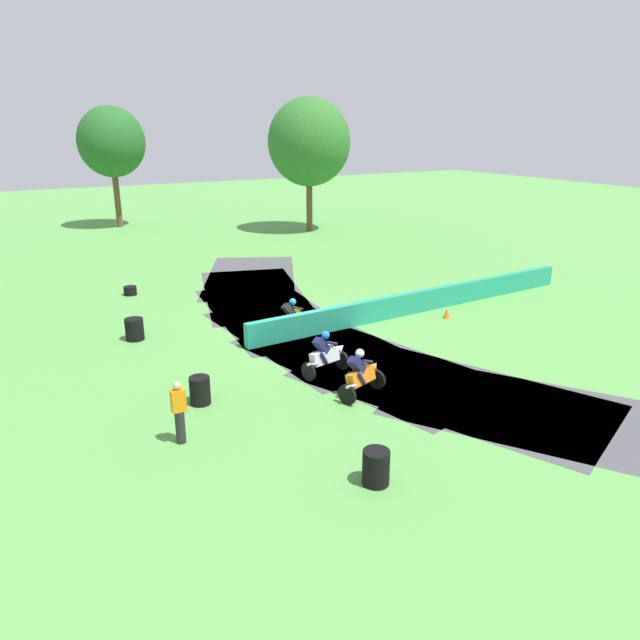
{
  "coord_description": "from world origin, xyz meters",
  "views": [
    {
      "loc": [
        -9.66,
        -18.59,
        7.54
      ],
      "look_at": [
        0.13,
        -0.99,
        0.9
      ],
      "focal_mm": 33.79,
      "sensor_mm": 36.0,
      "label": 1
    }
  ],
  "objects_px": {
    "traffic_cone": "(447,313)",
    "motorcycle_lead_yellow": "(294,318)",
    "motorcycle_trailing_orange": "(362,374)",
    "tire_stack_near": "(130,291)",
    "tire_stack_mid_a": "(134,329)",
    "tire_stack_mid_b": "(200,390)",
    "track_marshal": "(179,412)",
    "motorcycle_chase_white": "(326,354)",
    "tire_stack_far": "(376,467)"
  },
  "relations": [
    {
      "from": "traffic_cone",
      "to": "motorcycle_lead_yellow",
      "type": "bearing_deg",
      "value": 168.59
    },
    {
      "from": "motorcycle_lead_yellow",
      "to": "motorcycle_trailing_orange",
      "type": "xyz_separation_m",
      "value": [
        -0.64,
        -5.63,
        0.01
      ]
    },
    {
      "from": "tire_stack_near",
      "to": "tire_stack_mid_a",
      "type": "bearing_deg",
      "value": -100.87
    },
    {
      "from": "tire_stack_mid_b",
      "to": "traffic_cone",
      "type": "bearing_deg",
      "value": 13.4
    },
    {
      "from": "tire_stack_mid_b",
      "to": "track_marshal",
      "type": "height_order",
      "value": "track_marshal"
    },
    {
      "from": "motorcycle_lead_yellow",
      "to": "track_marshal",
      "type": "relative_size",
      "value": 1.03
    },
    {
      "from": "motorcycle_trailing_orange",
      "to": "tire_stack_near",
      "type": "distance_m",
      "value": 14.53
    },
    {
      "from": "motorcycle_lead_yellow",
      "to": "tire_stack_near",
      "type": "distance_m",
      "value": 9.43
    },
    {
      "from": "tire_stack_mid_a",
      "to": "traffic_cone",
      "type": "xyz_separation_m",
      "value": [
        11.58,
        -3.55,
        -0.18
      ]
    },
    {
      "from": "tire_stack_near",
      "to": "motorcycle_trailing_orange",
      "type": "bearing_deg",
      "value": -76.09
    },
    {
      "from": "motorcycle_chase_white",
      "to": "track_marshal",
      "type": "bearing_deg",
      "value": -159.29
    },
    {
      "from": "tire_stack_near",
      "to": "tire_stack_far",
      "type": "distance_m",
      "value": 18.11
    },
    {
      "from": "motorcycle_chase_white",
      "to": "tire_stack_near",
      "type": "bearing_deg",
      "value": 105.3
    },
    {
      "from": "motorcycle_lead_yellow",
      "to": "traffic_cone",
      "type": "distance_m",
      "value": 6.4
    },
    {
      "from": "motorcycle_trailing_orange",
      "to": "tire_stack_mid_a",
      "type": "xyz_separation_m",
      "value": [
        -4.68,
        7.92,
        -0.25
      ]
    },
    {
      "from": "motorcycle_lead_yellow",
      "to": "tire_stack_mid_a",
      "type": "xyz_separation_m",
      "value": [
        -5.32,
        2.29,
        -0.24
      ]
    },
    {
      "from": "motorcycle_lead_yellow",
      "to": "motorcycle_chase_white",
      "type": "xyz_separation_m",
      "value": [
        -0.78,
        -3.8,
        0.02
      ]
    },
    {
      "from": "tire_stack_mid_b",
      "to": "track_marshal",
      "type": "relative_size",
      "value": 0.49
    },
    {
      "from": "motorcycle_chase_white",
      "to": "motorcycle_trailing_orange",
      "type": "height_order",
      "value": "motorcycle_chase_white"
    },
    {
      "from": "motorcycle_trailing_orange",
      "to": "motorcycle_chase_white",
      "type": "bearing_deg",
      "value": 94.28
    },
    {
      "from": "track_marshal",
      "to": "traffic_cone",
      "type": "relative_size",
      "value": 3.7
    },
    {
      "from": "motorcycle_trailing_orange",
      "to": "track_marshal",
      "type": "xyz_separation_m",
      "value": [
        -5.39,
        -0.15,
        0.17
      ]
    },
    {
      "from": "tire_stack_far",
      "to": "tire_stack_mid_b",
      "type": "bearing_deg",
      "value": 110.22
    },
    {
      "from": "tire_stack_far",
      "to": "traffic_cone",
      "type": "height_order",
      "value": "tire_stack_far"
    },
    {
      "from": "tire_stack_near",
      "to": "traffic_cone",
      "type": "xyz_separation_m",
      "value": [
        10.4,
        -9.73,
        0.02
      ]
    },
    {
      "from": "motorcycle_lead_yellow",
      "to": "motorcycle_chase_white",
      "type": "distance_m",
      "value": 3.88
    },
    {
      "from": "tire_stack_mid_b",
      "to": "tire_stack_mid_a",
      "type": "bearing_deg",
      "value": 93.68
    },
    {
      "from": "motorcycle_chase_white",
      "to": "tire_stack_mid_b",
      "type": "xyz_separation_m",
      "value": [
        -4.14,
        -0.13,
        -0.26
      ]
    },
    {
      "from": "tire_stack_near",
      "to": "tire_stack_far",
      "type": "bearing_deg",
      "value": -85.88
    },
    {
      "from": "motorcycle_lead_yellow",
      "to": "tire_stack_far",
      "type": "height_order",
      "value": "motorcycle_lead_yellow"
    },
    {
      "from": "tire_stack_far",
      "to": "track_marshal",
      "type": "distance_m",
      "value": 4.99
    },
    {
      "from": "tire_stack_mid_a",
      "to": "tire_stack_mid_b",
      "type": "distance_m",
      "value": 6.23
    },
    {
      "from": "motorcycle_chase_white",
      "to": "tire_stack_mid_b",
      "type": "distance_m",
      "value": 4.15
    },
    {
      "from": "tire_stack_mid_b",
      "to": "traffic_cone",
      "type": "height_order",
      "value": "tire_stack_mid_b"
    },
    {
      "from": "tire_stack_mid_a",
      "to": "tire_stack_far",
      "type": "height_order",
      "value": "same"
    },
    {
      "from": "tire_stack_far",
      "to": "motorcycle_trailing_orange",
      "type": "bearing_deg",
      "value": 61.07
    },
    {
      "from": "tire_stack_near",
      "to": "tire_stack_mid_a",
      "type": "relative_size",
      "value": 0.72
    },
    {
      "from": "motorcycle_chase_white",
      "to": "traffic_cone",
      "type": "height_order",
      "value": "motorcycle_chase_white"
    },
    {
      "from": "motorcycle_trailing_orange",
      "to": "tire_stack_mid_b",
      "type": "distance_m",
      "value": 4.61
    },
    {
      "from": "tire_stack_mid_a",
      "to": "motorcycle_lead_yellow",
      "type": "bearing_deg",
      "value": -23.27
    },
    {
      "from": "traffic_cone",
      "to": "motorcycle_chase_white",
      "type": "bearing_deg",
      "value": -160.2
    },
    {
      "from": "track_marshal",
      "to": "traffic_cone",
      "type": "bearing_deg",
      "value": 20.19
    },
    {
      "from": "motorcycle_trailing_orange",
      "to": "track_marshal",
      "type": "relative_size",
      "value": 1.03
    },
    {
      "from": "track_marshal",
      "to": "tire_stack_mid_a",
      "type": "bearing_deg",
      "value": 84.96
    },
    {
      "from": "motorcycle_lead_yellow",
      "to": "track_marshal",
      "type": "xyz_separation_m",
      "value": [
        -6.03,
        -5.79,
        0.18
      ]
    },
    {
      "from": "tire_stack_mid_a",
      "to": "traffic_cone",
      "type": "distance_m",
      "value": 12.12
    },
    {
      "from": "motorcycle_chase_white",
      "to": "tire_stack_far",
      "type": "relative_size",
      "value": 2.1
    },
    {
      "from": "motorcycle_lead_yellow",
      "to": "tire_stack_far",
      "type": "bearing_deg",
      "value": -106.45
    },
    {
      "from": "tire_stack_near",
      "to": "tire_stack_far",
      "type": "height_order",
      "value": "tire_stack_far"
    },
    {
      "from": "motorcycle_chase_white",
      "to": "tire_stack_far",
      "type": "xyz_separation_m",
      "value": [
        -2.05,
        -5.8,
        -0.26
      ]
    }
  ]
}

